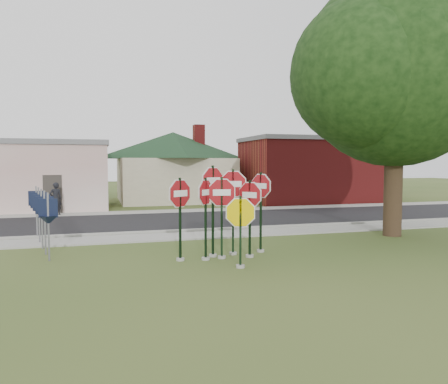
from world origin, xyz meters
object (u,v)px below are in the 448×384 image
object	(u,v)px
stop_sign_yellow	(240,223)
stop_sign_left	(206,207)
pedestrian	(56,199)
stop_sign_center	(222,205)
oak_tree	(396,71)

from	to	relation	value
stop_sign_yellow	stop_sign_left	size ratio (longest dim) A/B	0.82
stop_sign_left	pedestrian	size ratio (longest dim) A/B	1.43
stop_sign_left	stop_sign_center	bearing A→B (deg)	6.57
stop_sign_yellow	pedestrian	bearing A→B (deg)	112.87
oak_tree	stop_sign_left	bearing A→B (deg)	-165.15
pedestrian	stop_sign_left	bearing A→B (deg)	91.07
oak_tree	pedestrian	distance (m)	17.80
stop_sign_left	oak_tree	size ratio (longest dim) A/B	0.23
stop_sign_yellow	oak_tree	size ratio (longest dim) A/B	0.19
oak_tree	pedestrian	xyz separation A→B (m)	(-13.27, 10.53, -5.46)
stop_sign_yellow	stop_sign_left	bearing A→B (deg)	119.36
stop_sign_left	oak_tree	world-z (taller)	oak_tree
oak_tree	pedestrian	world-z (taller)	oak_tree
oak_tree	stop_sign_center	bearing A→B (deg)	-164.62
stop_sign_yellow	stop_sign_left	distance (m)	1.42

